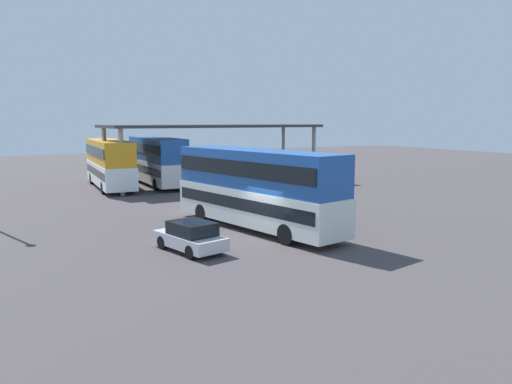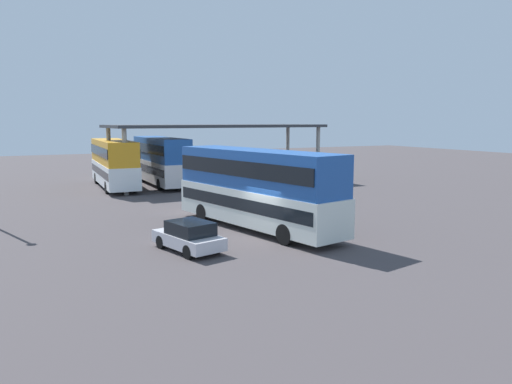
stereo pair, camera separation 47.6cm
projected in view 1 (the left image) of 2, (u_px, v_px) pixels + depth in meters
The scene contains 6 objects.
ground_plane at pixel (262, 240), 23.94m from camera, with size 140.00×140.00×0.00m, color #433D3F.
double_decker_main at pixel (256, 186), 26.03m from camera, with size 4.79×11.70×4.23m.
parked_hatchback at pixel (191, 237), 21.74m from camera, with size 2.48×3.92×1.35m.
double_decker_near_canopy at pixel (109, 162), 42.18m from camera, with size 2.88×11.36×4.10m.
double_decker_mid_row at pixel (157, 159), 43.94m from camera, with size 2.48×10.79×4.26m.
depot_canopy at pixel (214, 128), 44.26m from camera, with size 19.86×7.44×5.41m.
Camera 1 is at (-11.05, -20.59, 5.73)m, focal length 34.55 mm.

